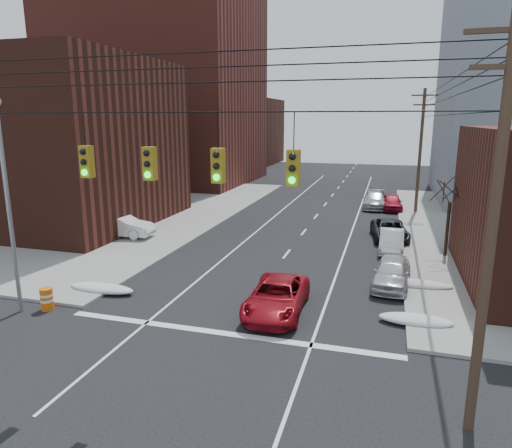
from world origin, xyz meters
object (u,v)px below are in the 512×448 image
Objects in this scene: parked_car_c at (390,230)px; parked_car_d at (375,200)px; parked_car_e at (392,202)px; lot_car_b at (148,201)px; red_pickup at (277,297)px; lot_car_d at (104,208)px; parked_car_f at (376,194)px; parked_car_a at (392,272)px; lot_car_a at (120,226)px; construction_barrel at (47,299)px; parked_car_b at (392,241)px; lot_car_c at (76,218)px.

parked_car_d is at bearing 89.30° from parked_car_c.
lot_car_b is (-22.38, -6.01, 0.04)m from parked_car_e.
lot_car_d reaches higher than red_pickup.
parked_car_f is 0.84× the size of lot_car_b.
parked_car_a is 0.92× the size of lot_car_a.
parked_car_f is 3.82× the size of construction_barrel.
parked_car_c is at bearing -96.13° from lot_car_b.
parked_car_d is 21.80m from lot_car_b.
parked_car_b is 23.46m from lot_car_c.
parked_car_d is 1.71m from parked_car_e.
lot_car_a is at bearing -130.19° from lot_car_c.
lot_car_d is (-23.86, 10.18, 0.17)m from parked_car_a.
red_pickup is 12.36m from parked_car_b.
lot_car_a is 1.04× the size of lot_car_b.
parked_car_c is 23.61m from lot_car_c.
red_pickup is 24.12m from lot_car_d.
parked_car_a is 25.94m from lot_car_d.
lot_car_c is (-21.85, -20.55, 0.31)m from parked_car_f.
parked_car_a is at bearing -94.55° from parked_car_e.
parked_car_d is (3.30, 26.38, 0.06)m from red_pickup.
parked_car_c is 23.72m from lot_car_d.
parked_car_e is 26.22m from lot_car_d.
parked_car_a is 0.83× the size of parked_car_d.
lot_car_d is at bearing -160.06° from parked_car_e.
red_pickup is 16.65m from lot_car_a.
parked_car_f is at bearing 95.42° from parked_car_b.
red_pickup is 6.81m from parked_car_a.
parked_car_d is at bearing -86.89° from lot_car_d.
lot_car_c is at bearing 148.19° from red_pickup.
construction_barrel is (3.80, -11.96, -0.42)m from lot_car_a.
lot_car_a is at bearing -172.27° from parked_car_c.
parked_car_a is 0.88× the size of parked_car_c.
parked_car_c is at bearing -115.32° from lot_car_d.
parked_car_e is 0.81× the size of lot_car_c.
parked_car_b is 23.91m from lot_car_b.
construction_barrel is at bearing -135.97° from parked_car_b.
parked_car_a is 4.40× the size of construction_barrel.
lot_car_b is at bearing -164.53° from parked_car_d.
lot_car_a reaches higher than parked_car_f.
red_pickup is at bearing -92.40° from parked_car_f.
parked_car_c is at bearing -78.77° from lot_car_a.
construction_barrel is at bearing -166.55° from lot_car_a.
lot_car_a reaches higher than parked_car_c.
red_pickup is 1.35× the size of parked_car_f.
lot_car_d reaches higher than parked_car_e.
parked_car_e is 5.67m from parked_car_f.
lot_car_a is at bearing 144.06° from red_pickup.
parked_car_f is 0.80× the size of lot_car_a.
parked_car_f is (-1.60, 19.87, -0.07)m from parked_car_b.
lot_car_a reaches higher than construction_barrel.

